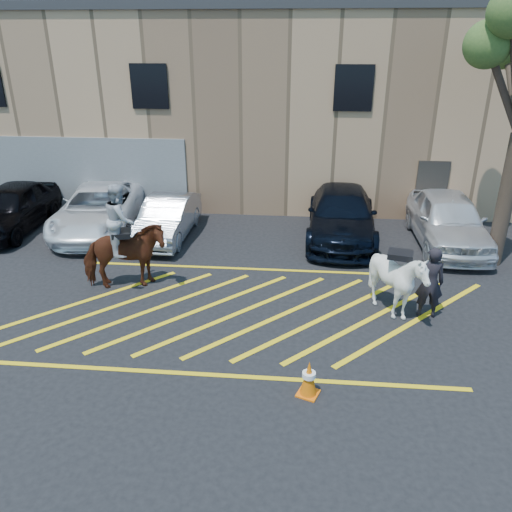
# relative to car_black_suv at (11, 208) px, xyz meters

# --- Properties ---
(ground) EXTENTS (90.00, 90.00, 0.00)m
(ground) POSITION_rel_car_black_suv_xyz_m (8.53, -4.70, -0.80)
(ground) COLOR black
(ground) RESTS_ON ground
(car_black_suv) EXTENTS (2.05, 4.75, 1.60)m
(car_black_suv) POSITION_rel_car_black_suv_xyz_m (0.00, 0.00, 0.00)
(car_black_suv) COLOR black
(car_black_suv) RESTS_ON ground
(car_white_pickup) EXTENTS (3.18, 5.67, 1.50)m
(car_white_pickup) POSITION_rel_car_black_suv_xyz_m (3.01, 0.25, -0.05)
(car_white_pickup) COLOR white
(car_white_pickup) RESTS_ON ground
(car_silver_sedan) EXTENTS (1.52, 4.10, 1.34)m
(car_silver_sedan) POSITION_rel_car_black_suv_xyz_m (5.52, -0.23, -0.13)
(car_silver_sedan) COLOR #9CA1AB
(car_silver_sedan) RESTS_ON ground
(car_blue_suv) EXTENTS (2.45, 5.49, 1.56)m
(car_blue_suv) POSITION_rel_car_black_suv_xyz_m (11.27, 0.37, -0.02)
(car_blue_suv) COLOR black
(car_blue_suv) RESTS_ON ground
(car_white_suv) EXTENTS (2.02, 4.95, 1.68)m
(car_white_suv) POSITION_rel_car_black_suv_xyz_m (14.58, -0.02, 0.04)
(car_white_suv) COLOR silver
(car_white_suv) RESTS_ON ground
(handler) EXTENTS (0.67, 0.47, 1.77)m
(handler) POSITION_rel_car_black_suv_xyz_m (12.99, -4.72, 0.09)
(handler) COLOR black
(handler) RESTS_ON ground
(warehouse) EXTENTS (32.42, 10.20, 7.30)m
(warehouse) POSITION_rel_car_black_suv_xyz_m (8.52, 7.30, 2.85)
(warehouse) COLOR tan
(warehouse) RESTS_ON ground
(hatching_zone) EXTENTS (12.60, 5.12, 0.01)m
(hatching_zone) POSITION_rel_car_black_suv_xyz_m (8.53, -5.00, -0.79)
(hatching_zone) COLOR yellow
(hatching_zone) RESTS_ON ground
(mounted_bay) EXTENTS (2.35, 1.52, 2.86)m
(mounted_bay) POSITION_rel_car_black_suv_xyz_m (5.36, -3.94, 0.35)
(mounted_bay) COLOR #572B14
(mounted_bay) RESTS_ON ground
(saddled_white) EXTENTS (1.76, 1.89, 1.77)m
(saddled_white) POSITION_rel_car_black_suv_xyz_m (12.23, -4.75, 0.09)
(saddled_white) COLOR white
(saddled_white) RESTS_ON ground
(traffic_cone) EXTENTS (0.49, 0.49, 0.73)m
(traffic_cone) POSITION_rel_car_black_suv_xyz_m (10.17, -7.90, -0.43)
(traffic_cone) COLOR #FF680A
(traffic_cone) RESTS_ON ground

